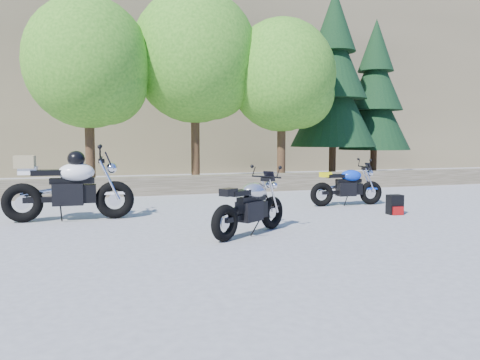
% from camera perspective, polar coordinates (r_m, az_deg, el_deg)
% --- Properties ---
extents(ground, '(90.00, 90.00, 0.00)m').
position_cam_1_polar(ground, '(8.05, 0.85, -5.95)').
color(ground, gray).
rests_on(ground, ground).
extents(stone_wall, '(22.00, 0.55, 0.50)m').
position_cam_1_polar(stone_wall, '(13.29, -6.82, -0.58)').
color(stone_wall, brown).
rests_on(stone_wall, ground).
extents(hillside, '(80.00, 30.00, 15.00)m').
position_cam_1_polar(hillside, '(36.41, -9.25, 14.33)').
color(hillside, brown).
rests_on(hillside, ground).
extents(tree_decid_left, '(3.67, 3.67, 5.62)m').
position_cam_1_polar(tree_decid_left, '(14.77, -17.64, 12.94)').
color(tree_decid_left, '#382314').
rests_on(tree_decid_left, ground).
extents(tree_decid_mid, '(4.08, 4.08, 6.24)m').
position_cam_1_polar(tree_decid_mid, '(15.61, -5.10, 14.21)').
color(tree_decid_mid, '#382314').
rests_on(tree_decid_mid, ground).
extents(tree_decid_right, '(3.54, 3.54, 5.41)m').
position_cam_1_polar(tree_decid_right, '(15.84, 5.57, 12.09)').
color(tree_decid_right, '#382314').
rests_on(tree_decid_right, ground).
extents(conifer_near, '(3.17, 3.17, 7.06)m').
position_cam_1_polar(conifer_near, '(18.09, 11.35, 11.70)').
color(conifer_near, '#382314').
rests_on(conifer_near, ground).
extents(conifer_far, '(2.82, 2.82, 6.27)m').
position_cam_1_polar(conifer_far, '(19.70, 16.13, 9.84)').
color(conifer_far, '#382314').
rests_on(conifer_far, ground).
extents(silver_bike, '(1.59, 1.14, 0.92)m').
position_cam_1_polar(silver_bike, '(7.48, 1.28, -3.32)').
color(silver_bike, black).
rests_on(silver_bike, ground).
extents(white_bike, '(2.38, 0.75, 1.31)m').
position_cam_1_polar(white_bike, '(9.33, -20.17, -0.75)').
color(white_bike, black).
rests_on(white_bike, ground).
extents(blue_bike, '(1.81, 0.57, 0.91)m').
position_cam_1_polar(blue_bike, '(11.07, 12.95, -0.78)').
color(blue_bike, black).
rests_on(blue_bike, ground).
extents(backpack, '(0.31, 0.27, 0.40)m').
position_cam_1_polar(backpack, '(10.04, 18.37, -2.90)').
color(backpack, black).
rests_on(backpack, ground).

